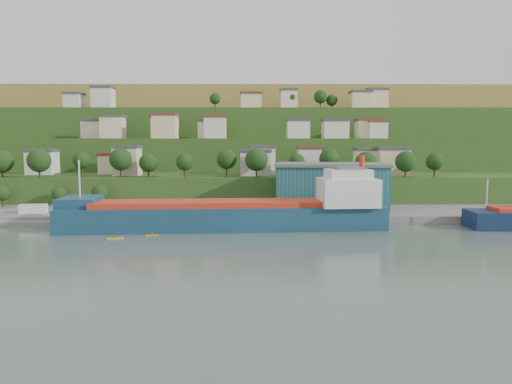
{
  "coord_description": "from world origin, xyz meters",
  "views": [
    {
      "loc": [
        9.66,
        -108.67,
        20.71
      ],
      "look_at": [
        10.91,
        15.0,
        8.3
      ],
      "focal_mm": 35.0,
      "sensor_mm": 36.0,
      "label": 1
    }
  ],
  "objects_px": {
    "cargo_ship_near": "(234,216)",
    "kayak_orange": "(152,235)",
    "caravan": "(33,210)",
    "warehouse": "(331,186)"
  },
  "relations": [
    {
      "from": "warehouse",
      "to": "caravan",
      "type": "relative_size",
      "value": 4.89
    },
    {
      "from": "cargo_ship_near",
      "to": "kayak_orange",
      "type": "xyz_separation_m",
      "value": [
        -17.99,
        -8.61,
        -2.94
      ]
    },
    {
      "from": "cargo_ship_near",
      "to": "kayak_orange",
      "type": "height_order",
      "value": "cargo_ship_near"
    },
    {
      "from": "caravan",
      "to": "kayak_orange",
      "type": "relative_size",
      "value": 2.27
    },
    {
      "from": "warehouse",
      "to": "kayak_orange",
      "type": "xyz_separation_m",
      "value": [
        -44.69,
        -30.21,
        -8.22
      ]
    },
    {
      "from": "cargo_ship_near",
      "to": "kayak_orange",
      "type": "distance_m",
      "value": 20.16
    },
    {
      "from": "warehouse",
      "to": "caravan",
      "type": "distance_m",
      "value": 80.84
    },
    {
      "from": "cargo_ship_near",
      "to": "warehouse",
      "type": "xyz_separation_m",
      "value": [
        26.71,
        21.61,
        5.28
      ]
    },
    {
      "from": "cargo_ship_near",
      "to": "caravan",
      "type": "bearing_deg",
      "value": 162.88
    },
    {
      "from": "cargo_ship_near",
      "to": "caravan",
      "type": "relative_size",
      "value": 11.5
    }
  ]
}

